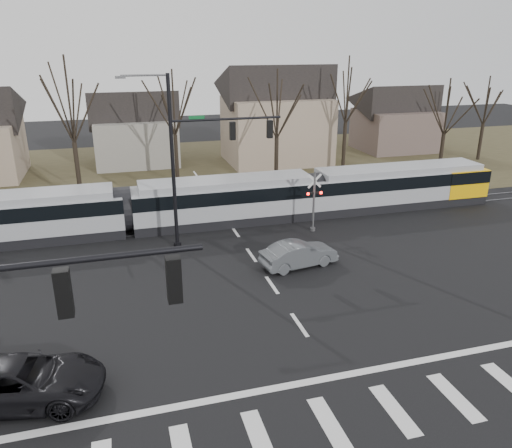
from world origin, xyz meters
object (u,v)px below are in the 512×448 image
object	(u,v)px
tram	(224,199)
rail_crossing_signal	(314,204)
sedan	(299,254)
suv	(20,381)

from	to	relation	value
tram	rail_crossing_signal	world-z (taller)	rail_crossing_signal
tram	sedan	world-z (taller)	tram
tram	rail_crossing_signal	bearing A→B (deg)	-31.31
suv	rail_crossing_signal	distance (m)	20.54
sedan	suv	world-z (taller)	suv
suv	rail_crossing_signal	world-z (taller)	rail_crossing_signal
tram	sedan	bearing A→B (deg)	-73.56
sedan	rail_crossing_signal	world-z (taller)	rail_crossing_signal
sedan	suv	bearing A→B (deg)	110.89
suv	rail_crossing_signal	size ratio (longest dim) A/B	1.52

